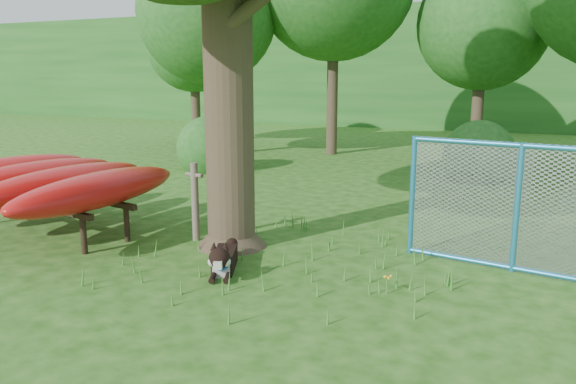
% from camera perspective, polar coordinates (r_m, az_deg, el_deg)
% --- Properties ---
extents(ground, '(80.00, 80.00, 0.00)m').
position_cam_1_polar(ground, '(7.11, -5.49, -9.60)').
color(ground, '#1D4E0F').
rests_on(ground, ground).
extents(wooden_post, '(0.34, 0.14, 1.25)m').
position_cam_1_polar(wooden_post, '(8.97, -9.42, -0.77)').
color(wooden_post, brown).
rests_on(wooden_post, ground).
extents(kayak_rack, '(3.67, 3.94, 1.16)m').
position_cam_1_polar(kayak_rack, '(10.06, -23.10, 1.08)').
color(kayak_rack, black).
rests_on(kayak_rack, ground).
extents(husky_dog, '(0.63, 1.14, 0.53)m').
position_cam_1_polar(husky_dog, '(7.55, -6.60, -6.85)').
color(husky_dog, black).
rests_on(husky_dog, ground).
extents(fence_section, '(2.95, 0.59, 2.90)m').
position_cam_1_polar(fence_section, '(7.97, 22.23, -1.53)').
color(fence_section, '#2885BB').
rests_on(fence_section, ground).
extents(wildflower_clump, '(0.11, 0.09, 0.24)m').
position_cam_1_polar(wildflower_clump, '(6.91, 10.05, -8.65)').
color(wildflower_clump, '#40872C').
rests_on(wildflower_clump, ground).
extents(bg_tree_a, '(4.40, 4.40, 6.70)m').
position_cam_1_polar(bg_tree_a, '(18.64, -8.23, 17.47)').
color(bg_tree_a, '#392C1F').
rests_on(bg_tree_a, ground).
extents(bg_tree_c, '(4.00, 4.00, 6.12)m').
position_cam_1_polar(bg_tree_c, '(18.90, 19.20, 15.74)').
color(bg_tree_c, '#392C1F').
rests_on(bg_tree_c, ground).
extents(bg_tree_f, '(3.60, 3.60, 5.55)m').
position_cam_1_polar(bg_tree_f, '(22.45, -9.57, 14.51)').
color(bg_tree_f, '#392C1F').
rests_on(bg_tree_f, ground).
extents(shrub_left, '(1.80, 1.80, 1.80)m').
position_cam_1_polar(shrub_left, '(15.84, -7.96, 2.24)').
color(shrub_left, '#1D571C').
rests_on(shrub_left, ground).
extents(shrub_mid, '(1.80, 1.80, 1.80)m').
position_cam_1_polar(shrub_mid, '(15.03, 18.68, 1.22)').
color(shrub_mid, '#1D571C').
rests_on(shrub_mid, ground).
extents(wooded_hillside, '(80.00, 12.00, 6.00)m').
position_cam_1_polar(wooded_hillside, '(33.91, 18.81, 11.83)').
color(wooded_hillside, '#1D571C').
rests_on(wooded_hillside, ground).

